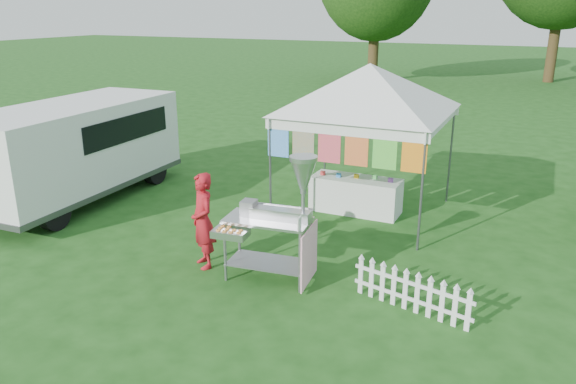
% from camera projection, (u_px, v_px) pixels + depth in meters
% --- Properties ---
extents(ground, '(120.00, 120.00, 0.00)m').
position_uv_depth(ground, '(293.00, 285.00, 8.50)').
color(ground, '#1A4914').
rests_on(ground, ground).
extents(canopy_main, '(4.24, 4.24, 3.45)m').
position_uv_depth(canopy_main, '(370.00, 64.00, 10.58)').
color(canopy_main, '#59595E').
rests_on(canopy_main, ground).
extents(donut_cart, '(1.43, 1.12, 1.99)m').
position_uv_depth(donut_cart, '(281.00, 209.00, 8.28)').
color(donut_cart, gray).
rests_on(donut_cart, ground).
extents(vendor, '(0.68, 0.65, 1.56)m').
position_uv_depth(vendor, '(203.00, 221.00, 8.90)').
color(vendor, '#B21620').
rests_on(vendor, ground).
extents(cargo_van, '(2.17, 5.07, 2.08)m').
position_uv_depth(cargo_van, '(78.00, 148.00, 12.09)').
color(cargo_van, white).
rests_on(cargo_van, ground).
extents(picket_fence, '(1.75, 0.46, 0.56)m').
position_uv_depth(picket_fence, '(411.00, 292.00, 7.69)').
color(picket_fence, white).
rests_on(picket_fence, ground).
extents(display_table, '(1.80, 0.70, 0.72)m').
position_uv_depth(display_table, '(356.00, 195.00, 11.45)').
color(display_table, white).
rests_on(display_table, ground).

